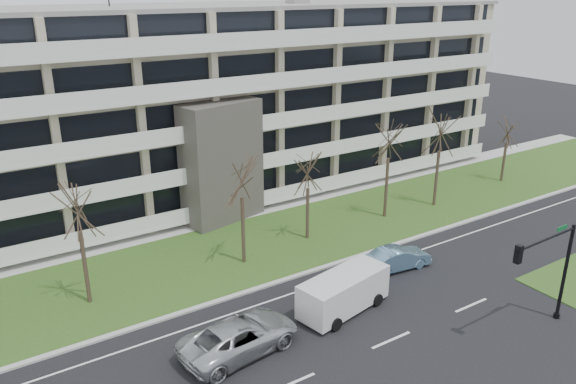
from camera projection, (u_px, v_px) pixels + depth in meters
ground at (391, 340)px, 28.21m from camera, size 160.00×160.00×0.00m
grass_verge at (261, 245)px, 38.42m from camera, size 90.00×10.00×0.06m
curb at (302, 274)px, 34.48m from camera, size 90.00×0.35×0.12m
sidewalk at (224, 218)px, 42.74m from camera, size 90.00×2.00×0.08m
lane_edge_line at (316, 285)px, 33.32m from camera, size 90.00×0.12×0.01m
apartment_building at (182, 105)px, 45.46m from camera, size 60.50×15.10×18.75m
silver_pickup at (240, 336)px, 27.07m from camera, size 6.37×3.53×1.69m
blue_sedan at (397, 258)px, 35.07m from camera, size 4.49×2.04×1.43m
white_van at (345, 289)px, 30.43m from camera, size 5.77×3.02×2.13m
traffic_signal at (550, 265)px, 27.99m from camera, size 4.89×0.42×5.65m
tree_2 at (76, 202)px, 29.43m from camera, size 3.91×3.91×7.82m
tree_3 at (241, 171)px, 33.93m from camera, size 3.99×3.99×7.99m
tree_4 at (308, 168)px, 37.69m from camera, size 3.34×3.34×6.69m
tree_5 at (390, 134)px, 40.86m from camera, size 4.20×4.20×8.40m
tree_6 at (441, 129)px, 43.14m from camera, size 4.08×4.08×8.15m
tree_7 at (508, 128)px, 49.18m from camera, size 3.20×3.20×6.41m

